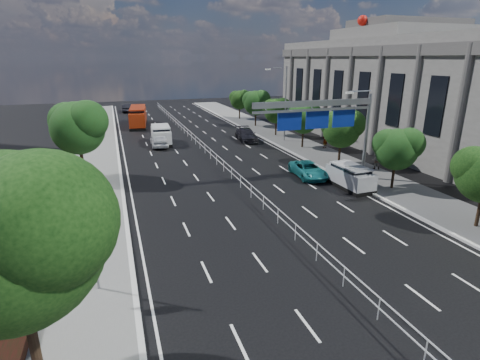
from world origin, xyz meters
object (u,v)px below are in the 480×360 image
toilet_sign (80,233)px  overhead_gantry (327,116)px  near_car_dark (127,108)px  parked_car_dark (246,135)px  silver_minivan (350,177)px  pedestrian_a (325,140)px  parked_car_teal (308,170)px  near_car_silver (159,140)px  pedestrian_b (376,161)px  red_bus (138,116)px  white_minivan (161,135)px

toilet_sign → overhead_gantry: overhead_gantry is taller
near_car_dark → parked_car_dark: size_ratio=0.91×
silver_minivan → pedestrian_a: bearing=65.9°
parked_car_teal → pedestrian_a: (6.90, 8.77, 0.44)m
overhead_gantry → silver_minivan: size_ratio=2.31×
toilet_sign → parked_car_dark: 33.05m
overhead_gantry → near_car_silver: (-11.00, 18.22, -4.80)m
pedestrian_b → near_car_dark: bearing=-36.1°
near_car_dark → silver_minivan: (14.70, -51.75, 0.12)m
red_bus → parked_car_teal: (11.96, -31.56, -0.84)m
parked_car_dark → pedestrian_a: (6.90, -7.21, 0.34)m
toilet_sign → white_minivan: size_ratio=0.85×
white_minivan → pedestrian_a: size_ratio=2.69×
toilet_sign → parked_car_teal: (17.45, 12.00, -2.29)m
near_car_dark → white_minivan: bearing=97.6°
white_minivan → silver_minivan: size_ratio=1.16×
red_bus → near_car_silver: bearing=-79.2°
near_car_dark → silver_minivan: size_ratio=1.06×
toilet_sign → overhead_gantry: 20.52m
overhead_gantry → pedestrian_a: 13.40m
red_bus → parked_car_teal: 33.75m
red_bus → parked_car_dark: bearing=-46.2°
white_minivan → silver_minivan: white_minivan is taller
silver_minivan → parked_car_teal: (-1.80, 3.52, -0.25)m
near_car_silver → near_car_dark: (-2.14, 31.97, -0.03)m
silver_minivan → toilet_sign: bearing=-157.8°
near_car_dark → parked_car_dark: (12.90, -32.26, -0.02)m
overhead_gantry → parked_car_teal: size_ratio=2.19×
parked_car_teal → red_bus: bearing=115.4°
near_car_dark → pedestrian_b: bearing=115.1°
toilet_sign → pedestrian_b: size_ratio=2.78×
toilet_sign → parked_car_teal: size_ratio=0.93×
toilet_sign → parked_car_dark: toilet_sign is taller
silver_minivan → pedestrian_b: silver_minivan is taller
red_bus → pedestrian_b: red_bus is taller
silver_minivan → parked_car_dark: silver_minivan is taller
parked_car_teal → pedestrian_b: 6.91m
toilet_sign → near_car_dark: (4.55, 60.24, -2.17)m
parked_car_teal → pedestrian_a: bearing=56.5°
parked_car_teal → overhead_gantry: bearing=-78.3°
red_bus → pedestrian_b: bearing=-52.9°
overhead_gantry → pedestrian_a: overhead_gantry is taller
near_car_dark → pedestrian_b: pedestrian_b is taller
white_minivan → near_car_dark: size_ratio=1.09×
red_bus → parked_car_dark: 19.65m
overhead_gantry → near_car_silver: 21.82m
pedestrian_a → pedestrian_b: bearing=67.0°
silver_minivan → pedestrian_a: (5.10, 12.29, 0.20)m
toilet_sign → red_bus: size_ratio=0.44×
pedestrian_a → toilet_sign: bearing=17.4°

